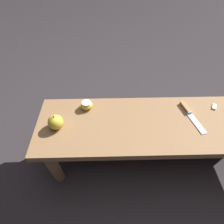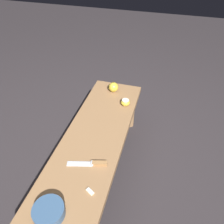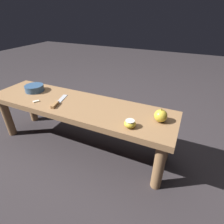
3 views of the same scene
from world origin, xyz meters
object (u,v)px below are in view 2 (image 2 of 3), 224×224
Objects in this scene: wooden_bench at (91,153)px; apple_cut at (125,102)px; apple_whole at (113,87)px; bowl at (49,212)px; knife at (93,163)px.

apple_cut is (-0.44, 0.11, 0.08)m from wooden_bench.
apple_whole is 0.19m from apple_cut.
apple_whole is at bearing 178.72° from bowl.
apple_whole is at bearing -178.51° from wooden_bench.
apple_whole is at bearing -98.19° from knife.
apple_cut is (0.14, 0.13, -0.02)m from apple_whole.
bowl is at bearing 57.64° from knife.
apple_whole is 0.59× the size of bowl.
bowl is (0.31, -0.10, 0.02)m from knife.
wooden_bench is at bearing -14.55° from apple_cut.
knife is 3.34× the size of apple_cut.
apple_cut is at bearing -109.81° from knife.
knife is at bearing -5.30° from apple_cut.
knife is (0.12, 0.06, 0.07)m from wooden_bench.
knife reaches higher than wooden_bench.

